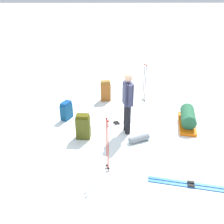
{
  "coord_description": "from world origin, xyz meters",
  "views": [
    {
      "loc": [
        -6.0,
        0.06,
        3.83
      ],
      "look_at": [
        0.0,
        0.0,
        0.7
      ],
      "focal_mm": 41.63,
      "sensor_mm": 36.0,
      "label": 1
    }
  ],
  "objects_px": {
    "backpack_large_dark": "(83,127)",
    "ski_pair_near": "(116,123)",
    "ski_poles_planted_near": "(107,143)",
    "ski_pair_far": "(191,185)",
    "skier_standing": "(128,101)",
    "backpack_bright": "(106,91)",
    "gear_sled": "(188,118)",
    "sleeping_mat_rolled": "(139,138)",
    "backpack_small_spare": "(66,111)",
    "ski_poles_planted_far": "(145,81)"
  },
  "relations": [
    {
      "from": "ski_poles_planted_near",
      "to": "sleeping_mat_rolled",
      "type": "relative_size",
      "value": 2.34
    },
    {
      "from": "ski_pair_far",
      "to": "backpack_bright",
      "type": "height_order",
      "value": "backpack_bright"
    },
    {
      "from": "sleeping_mat_rolled",
      "to": "gear_sled",
      "type": "bearing_deg",
      "value": -60.59
    },
    {
      "from": "ski_poles_planted_near",
      "to": "ski_pair_far",
      "type": "bearing_deg",
      "value": -106.95
    },
    {
      "from": "backpack_small_spare",
      "to": "sleeping_mat_rolled",
      "type": "bearing_deg",
      "value": -121.23
    },
    {
      "from": "backpack_small_spare",
      "to": "backpack_bright",
      "type": "bearing_deg",
      "value": -41.77
    },
    {
      "from": "sleeping_mat_rolled",
      "to": "backpack_bright",
      "type": "bearing_deg",
      "value": 19.44
    },
    {
      "from": "backpack_bright",
      "to": "sleeping_mat_rolled",
      "type": "distance_m",
      "value": 2.72
    },
    {
      "from": "backpack_small_spare",
      "to": "ski_poles_planted_near",
      "type": "distance_m",
      "value": 2.7
    },
    {
      "from": "ski_pair_far",
      "to": "ski_poles_planted_near",
      "type": "relative_size",
      "value": 1.36
    },
    {
      "from": "skier_standing",
      "to": "gear_sled",
      "type": "distance_m",
      "value": 1.95
    },
    {
      "from": "backpack_bright",
      "to": "backpack_small_spare",
      "type": "bearing_deg",
      "value": 138.23
    },
    {
      "from": "ski_pair_far",
      "to": "ski_poles_planted_far",
      "type": "xyz_separation_m",
      "value": [
        4.07,
        0.51,
        0.73
      ]
    },
    {
      "from": "skier_standing",
      "to": "ski_poles_planted_near",
      "type": "height_order",
      "value": "skier_standing"
    },
    {
      "from": "backpack_bright",
      "to": "backpack_large_dark",
      "type": "bearing_deg",
      "value": 166.59
    },
    {
      "from": "skier_standing",
      "to": "ski_poles_planted_near",
      "type": "bearing_deg",
      "value": 161.73
    },
    {
      "from": "ski_pair_near",
      "to": "backpack_large_dark",
      "type": "bearing_deg",
      "value": 129.39
    },
    {
      "from": "backpack_large_dark",
      "to": "ski_pair_far",
      "type": "bearing_deg",
      "value": -127.4
    },
    {
      "from": "backpack_small_spare",
      "to": "gear_sled",
      "type": "xyz_separation_m",
      "value": [
        -0.41,
        -3.55,
        -0.05
      ]
    },
    {
      "from": "ski_pair_near",
      "to": "backpack_large_dark",
      "type": "height_order",
      "value": "backpack_large_dark"
    },
    {
      "from": "skier_standing",
      "to": "backpack_bright",
      "type": "height_order",
      "value": "skier_standing"
    },
    {
      "from": "ski_poles_planted_far",
      "to": "gear_sled",
      "type": "relative_size",
      "value": 1.0
    },
    {
      "from": "ski_poles_planted_near",
      "to": "backpack_small_spare",
      "type": "bearing_deg",
      "value": 27.97
    },
    {
      "from": "ski_poles_planted_near",
      "to": "gear_sled",
      "type": "xyz_separation_m",
      "value": [
        1.94,
        -2.3,
        -0.49
      ]
    },
    {
      "from": "gear_sled",
      "to": "sleeping_mat_rolled",
      "type": "bearing_deg",
      "value": 119.41
    },
    {
      "from": "ski_pair_far",
      "to": "gear_sled",
      "type": "xyz_separation_m",
      "value": [
        2.46,
        -0.57,
        0.21
      ]
    },
    {
      "from": "ski_pair_near",
      "to": "gear_sled",
      "type": "relative_size",
      "value": 1.27
    },
    {
      "from": "gear_sled",
      "to": "sleeping_mat_rolled",
      "type": "height_order",
      "value": "gear_sled"
    },
    {
      "from": "skier_standing",
      "to": "ski_poles_planted_far",
      "type": "bearing_deg",
      "value": -19.57
    },
    {
      "from": "skier_standing",
      "to": "gear_sled",
      "type": "xyz_separation_m",
      "value": [
        0.35,
        -1.77,
        -0.73
      ]
    },
    {
      "from": "ski_pair_far",
      "to": "ski_poles_planted_far",
      "type": "distance_m",
      "value": 4.17
    },
    {
      "from": "backpack_bright",
      "to": "gear_sled",
      "type": "height_order",
      "value": "backpack_bright"
    },
    {
      "from": "skier_standing",
      "to": "backpack_small_spare",
      "type": "bearing_deg",
      "value": 66.59
    },
    {
      "from": "backpack_bright",
      "to": "gear_sled",
      "type": "distance_m",
      "value": 2.94
    },
    {
      "from": "ski_pair_far",
      "to": "sleeping_mat_rolled",
      "type": "height_order",
      "value": "sleeping_mat_rolled"
    },
    {
      "from": "sleeping_mat_rolled",
      "to": "ski_poles_planted_far",
      "type": "bearing_deg",
      "value": -9.45
    },
    {
      "from": "backpack_large_dark",
      "to": "gear_sled",
      "type": "distance_m",
      "value": 3.02
    },
    {
      "from": "ski_poles_planted_near",
      "to": "gear_sled",
      "type": "bearing_deg",
      "value": -49.85
    },
    {
      "from": "ski_poles_planted_near",
      "to": "ski_poles_planted_far",
      "type": "distance_m",
      "value": 3.75
    },
    {
      "from": "backpack_bright",
      "to": "backpack_small_spare",
      "type": "distance_m",
      "value": 1.75
    },
    {
      "from": "backpack_large_dark",
      "to": "ski_pair_near",
      "type": "bearing_deg",
      "value": -50.61
    },
    {
      "from": "ski_poles_planted_far",
      "to": "sleeping_mat_rolled",
      "type": "height_order",
      "value": "ski_poles_planted_far"
    },
    {
      "from": "gear_sled",
      "to": "sleeping_mat_rolled",
      "type": "relative_size",
      "value": 2.42
    },
    {
      "from": "ski_pair_far",
      "to": "gear_sled",
      "type": "bearing_deg",
      "value": -13.04
    },
    {
      "from": "skier_standing",
      "to": "gear_sled",
      "type": "height_order",
      "value": "skier_standing"
    },
    {
      "from": "ski_pair_far",
      "to": "sleeping_mat_rolled",
      "type": "relative_size",
      "value": 3.2
    },
    {
      "from": "backpack_bright",
      "to": "backpack_small_spare",
      "type": "relative_size",
      "value": 1.29
    },
    {
      "from": "skier_standing",
      "to": "ski_poles_planted_far",
      "type": "distance_m",
      "value": 2.09
    },
    {
      "from": "ski_poles_planted_far",
      "to": "ski_pair_near",
      "type": "bearing_deg",
      "value": 147.35
    },
    {
      "from": "backpack_small_spare",
      "to": "gear_sled",
      "type": "height_order",
      "value": "backpack_small_spare"
    }
  ]
}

